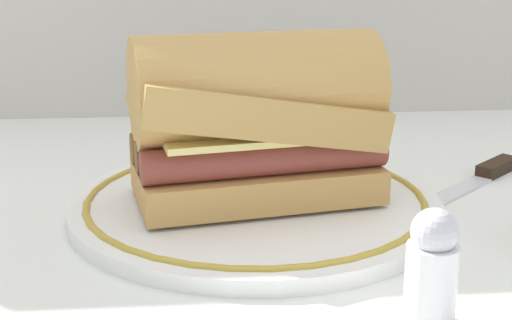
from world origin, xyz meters
The scene contains 5 objects.
ground_plane centered at (0.00, 0.00, 0.00)m, with size 1.50×1.50×0.00m, color silver.
plate centered at (-0.01, 0.00, 0.01)m, with size 0.29×0.29×0.01m.
sausage_sandwich centered at (-0.01, 0.00, 0.08)m, with size 0.20×0.13×0.13m.
salt_shaker centered at (0.08, -0.18, 0.03)m, with size 0.03×0.03×0.07m.
butter_knife centered at (0.20, 0.06, 0.00)m, with size 0.13×0.12×0.01m.
Camera 1 is at (-0.05, -0.54, 0.21)m, focal length 51.08 mm.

